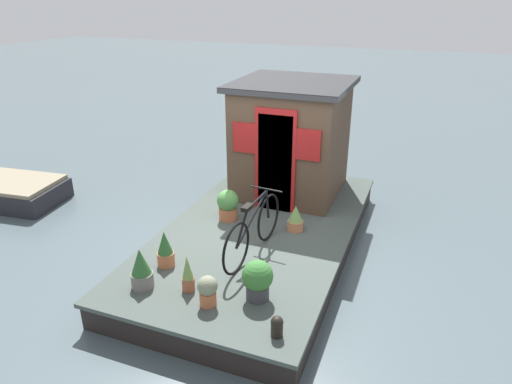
{
  "coord_description": "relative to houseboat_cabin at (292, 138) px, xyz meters",
  "views": [
    {
      "loc": [
        -6.26,
        -2.34,
        3.98
      ],
      "look_at": [
        -0.2,
        0.0,
        1.13
      ],
      "focal_mm": 32.43,
      "sensor_mm": 36.0,
      "label": 1
    }
  ],
  "objects": [
    {
      "name": "potted_plant_fern",
      "position": [
        -3.75,
        -0.12,
        -0.84
      ],
      "size": [
        0.25,
        0.25,
        0.4
      ],
      "color": "#B2603D",
      "rests_on": "houseboat_deck"
    },
    {
      "name": "potted_plant_succulent",
      "position": [
        -3.57,
        0.25,
        -0.81
      ],
      "size": [
        0.16,
        0.16,
        0.5
      ],
      "color": "#935138",
      "rests_on": "houseboat_deck"
    },
    {
      "name": "houseboat_deck",
      "position": [
        -1.62,
        0.0,
        -1.26
      ],
      "size": [
        5.46,
        2.87,
        0.43
      ],
      "color": "#424C47",
      "rests_on": "ground_plane"
    },
    {
      "name": "potted_plant_rosemary",
      "position": [
        -3.17,
        0.83,
        -0.8
      ],
      "size": [
        0.24,
        0.24,
        0.53
      ],
      "color": "#B2603D",
      "rests_on": "houseboat_deck"
    },
    {
      "name": "ground_plane",
      "position": [
        -1.62,
        0.0,
        -1.48
      ],
      "size": [
        60.0,
        60.0,
        0.0
      ],
      "primitive_type": "plane",
      "color": "#4C5B60"
    },
    {
      "name": "potted_plant_thyme",
      "position": [
        -1.52,
        -0.56,
        -0.85
      ],
      "size": [
        0.25,
        0.25,
        0.43
      ],
      "color": "#C6754C",
      "rests_on": "houseboat_deck"
    },
    {
      "name": "potted_plant_ivy",
      "position": [
        -3.72,
        0.84,
        -0.78
      ],
      "size": [
        0.29,
        0.29,
        0.56
      ],
      "color": "slate",
      "rests_on": "houseboat_deck"
    },
    {
      "name": "mooring_bollard",
      "position": [
        -3.98,
        -1.08,
        -0.91
      ],
      "size": [
        0.14,
        0.14,
        0.26
      ],
      "color": "black",
      "rests_on": "houseboat_deck"
    },
    {
      "name": "bicycle",
      "position": [
        -2.45,
        -0.2,
        -0.64
      ],
      "size": [
        1.76,
        0.5,
        0.88
      ],
      "color": "black",
      "rests_on": "houseboat_deck"
    },
    {
      "name": "potted_plant_mint",
      "position": [
        -3.41,
        -0.64,
        -0.77
      ],
      "size": [
        0.39,
        0.39,
        0.53
      ],
      "color": "#38383D",
      "rests_on": "houseboat_deck"
    },
    {
      "name": "potted_plant_lavender",
      "position": [
        -1.55,
        0.6,
        -0.78
      ],
      "size": [
        0.36,
        0.36,
        0.53
      ],
      "color": "#B2603D",
      "rests_on": "houseboat_deck"
    },
    {
      "name": "houseboat_cabin",
      "position": [
        0.0,
        0.0,
        0.0
      ],
      "size": [
        2.03,
        2.01,
        2.08
      ],
      "color": "#4C3828",
      "rests_on": "houseboat_deck"
    }
  ]
}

